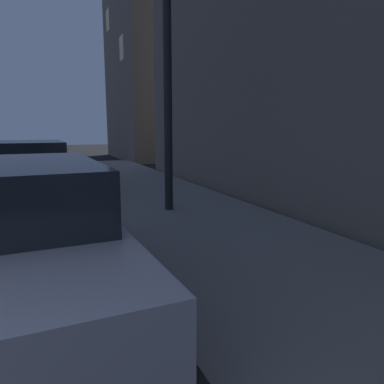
{
  "coord_description": "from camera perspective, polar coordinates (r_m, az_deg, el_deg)",
  "views": [
    {
      "loc": [
        3.1,
        -0.22,
        1.75
      ],
      "look_at": [
        4.11,
        2.19,
        1.29
      ],
      "focal_mm": 33.96,
      "sensor_mm": 36.0,
      "label": 1
    }
  ],
  "objects": [
    {
      "name": "street_lamp",
      "position": [
        7.37,
        -3.96,
        25.73
      ],
      "size": [
        0.44,
        0.44,
        5.43
      ],
      "color": "black",
      "rests_on": "sidewalk"
    },
    {
      "name": "building_mid",
      "position": [
        12.17,
        25.97,
        25.22
      ],
      "size": [
        8.73,
        11.56,
        10.26
      ],
      "color": "#6B6056",
      "rests_on": "ground"
    },
    {
      "name": "building_far",
      "position": [
        22.9,
        -3.49,
        25.11
      ],
      "size": [
        6.35,
        7.21,
        15.43
      ],
      "color": "#6B6056",
      "rests_on": "ground"
    },
    {
      "name": "car_black",
      "position": [
        9.91,
        -24.09,
        3.18
      ],
      "size": [
        2.12,
        4.4,
        1.43
      ],
      "color": "black",
      "rests_on": "ground"
    },
    {
      "name": "car_silver",
      "position": [
        3.96,
        -25.66,
        -6.17
      ],
      "size": [
        2.09,
        4.53,
        1.43
      ],
      "color": "#B7B7BF",
      "rests_on": "ground"
    }
  ]
}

